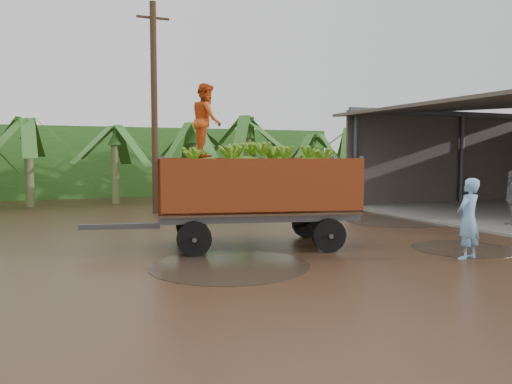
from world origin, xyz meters
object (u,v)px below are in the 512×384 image
banana_trailer (254,188)px  man_grey (512,199)px  man_blue (468,219)px  utility_pole (154,107)px

banana_trailer → man_grey: size_ratio=3.72×
man_blue → man_grey: 5.74m
man_grey → utility_pole: bearing=-84.5°
banana_trailer → man_blue: bearing=-27.7°
man_blue → utility_pole: bearing=-82.6°
man_grey → utility_pole: utility_pole is taller
man_grey → utility_pole: (-9.28, 7.74, 3.07)m
banana_trailer → man_grey: bearing=13.0°
man_grey → utility_pole: 12.46m
banana_trailer → man_blue: (3.57, -3.11, -0.54)m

